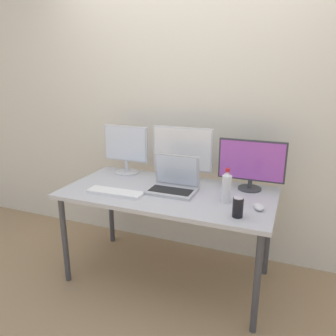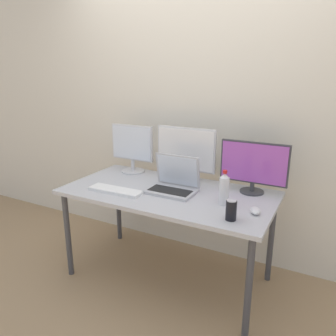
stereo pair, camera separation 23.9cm
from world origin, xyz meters
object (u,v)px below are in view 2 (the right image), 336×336
at_px(monitor_left, 132,147).
at_px(monitor_right, 254,166).
at_px(monitor_center, 186,153).
at_px(mouse_by_keyboard, 255,211).
at_px(work_desk, 168,199).
at_px(soda_can_near_keyboard, 231,210).
at_px(water_bottle, 224,189).
at_px(keyboard_main, 116,190).
at_px(laptop_silver, 174,183).

bearing_deg(monitor_left, monitor_right, -1.02).
bearing_deg(monitor_center, mouse_by_keyboard, -30.07).
bearing_deg(mouse_by_keyboard, work_desk, 152.35).
relative_size(monitor_center, soda_can_near_keyboard, 3.97).
bearing_deg(water_bottle, monitor_right, 70.10).
bearing_deg(monitor_center, keyboard_main, -125.49).
distance_m(laptop_silver, soda_can_near_keyboard, 0.60).
bearing_deg(water_bottle, soda_can_near_keyboard, -60.87).
xyz_separation_m(laptop_silver, water_bottle, (0.41, -0.07, 0.05)).
bearing_deg(mouse_by_keyboard, laptop_silver, 149.78).
xyz_separation_m(work_desk, keyboard_main, (-0.34, -0.19, 0.07)).
relative_size(monitor_left, mouse_by_keyboard, 3.86).
xyz_separation_m(monitor_center, soda_can_near_keyboard, (0.56, -0.55, -0.17)).
height_order(monitor_left, water_bottle, monitor_left).
relative_size(laptop_silver, keyboard_main, 0.84).
relative_size(laptop_silver, soda_can_near_keyboard, 2.82).
bearing_deg(monitor_center, laptop_silver, -84.16).
distance_m(work_desk, laptop_silver, 0.13).
bearing_deg(mouse_by_keyboard, water_bottle, 149.08).
relative_size(laptop_silver, water_bottle, 1.48).
distance_m(work_desk, monitor_right, 0.68).
xyz_separation_m(monitor_center, keyboard_main, (-0.35, -0.49, -0.22)).
distance_m(work_desk, keyboard_main, 0.40).
height_order(monitor_left, soda_can_near_keyboard, monitor_left).
bearing_deg(water_bottle, monitor_center, 142.22).
distance_m(monitor_left, monitor_center, 0.51).
height_order(work_desk, monitor_center, monitor_center).
relative_size(keyboard_main, water_bottle, 1.76).
bearing_deg(laptop_silver, soda_can_near_keyboard, -27.98).
bearing_deg(work_desk, soda_can_near_keyboard, -24.46).
bearing_deg(monitor_left, soda_can_near_keyboard, -26.84).
relative_size(work_desk, monitor_center, 3.12).
bearing_deg(work_desk, water_bottle, -6.08).
bearing_deg(monitor_center, monitor_right, -2.99).
bearing_deg(monitor_center, work_desk, -91.40).
distance_m(monitor_right, water_bottle, 0.35).
height_order(work_desk, water_bottle, water_bottle).
xyz_separation_m(work_desk, water_bottle, (0.45, -0.05, 0.17)).
xyz_separation_m(monitor_center, water_bottle, (0.44, -0.34, -0.12)).
relative_size(monitor_center, monitor_right, 1.02).
height_order(work_desk, laptop_silver, laptop_silver).
height_order(keyboard_main, mouse_by_keyboard, mouse_by_keyboard).
distance_m(monitor_left, keyboard_main, 0.55).
height_order(water_bottle, soda_can_near_keyboard, water_bottle).
bearing_deg(keyboard_main, monitor_center, 53.05).
bearing_deg(mouse_by_keyboard, monitor_right, 87.51).
xyz_separation_m(monitor_right, laptop_silver, (-0.53, -0.24, -0.14)).
distance_m(monitor_right, soda_can_near_keyboard, 0.54).
distance_m(laptop_silver, water_bottle, 0.42).
distance_m(monitor_right, laptop_silver, 0.60).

